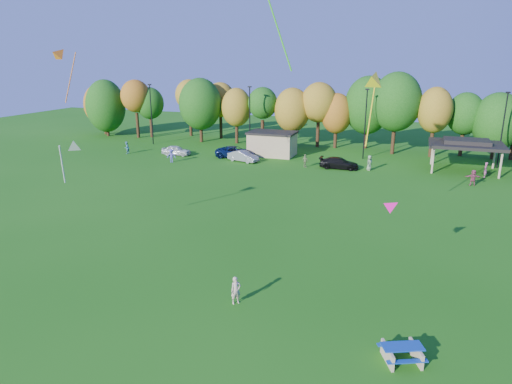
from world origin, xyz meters
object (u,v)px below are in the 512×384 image
(car_b, at_px, (243,156))
(car_c, at_px, (235,152))
(car_a, at_px, (176,150))
(kite_flyer, at_px, (236,290))
(car_d, at_px, (339,163))
(picnic_table, at_px, (402,352))

(car_b, bearing_deg, car_c, 58.84)
(car_a, relative_size, car_c, 0.74)
(car_b, height_order, car_c, car_c)
(kite_flyer, distance_m, car_b, 35.37)
(car_a, bearing_deg, kite_flyer, -152.15)
(car_a, height_order, car_b, car_b)
(car_c, bearing_deg, kite_flyer, -170.53)
(car_b, bearing_deg, car_a, 102.09)
(kite_flyer, distance_m, car_d, 33.36)
(picnic_table, relative_size, car_b, 0.54)
(car_d, bearing_deg, kite_flyer, 177.96)
(kite_flyer, bearing_deg, car_c, 68.21)
(car_a, bearing_deg, car_b, -99.14)
(kite_flyer, height_order, car_a, kite_flyer)
(car_c, bearing_deg, car_b, -149.28)
(picnic_table, height_order, car_d, car_d)
(car_c, bearing_deg, picnic_table, -160.98)
(picnic_table, distance_m, kite_flyer, 9.00)
(kite_flyer, distance_m, car_a, 40.50)
(car_d, bearing_deg, car_b, 88.87)
(picnic_table, distance_m, car_c, 43.86)
(car_b, distance_m, car_c, 2.81)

